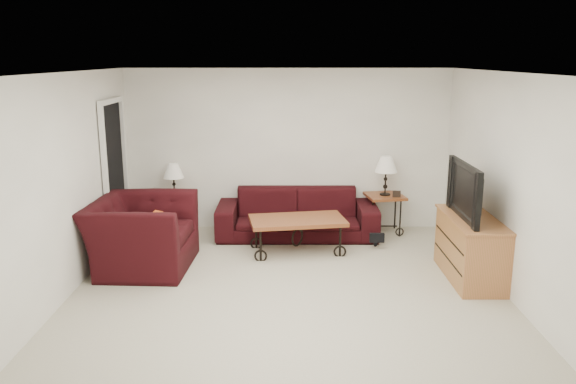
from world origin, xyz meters
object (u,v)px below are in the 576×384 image
object	(u,v)px
side_table_right	(384,214)
television	(473,191)
coffee_table	(297,235)
tv_stand	(471,248)
side_table_left	(175,215)
armchair	(142,234)
lamp_right	(386,176)
backpack	(376,233)
lamp_left	(174,181)
sofa	(297,214)

from	to	relation	value
side_table_right	television	size ratio (longest dim) A/B	0.52
coffee_table	tv_stand	size ratio (longest dim) A/B	1.00
side_table_left	side_table_right	distance (m)	3.23
armchair	coffee_table	bearing A→B (deg)	-71.02
lamp_right	television	size ratio (longest dim) A/B	0.52
lamp_right	armchair	distance (m)	3.71
side_table_right	backpack	distance (m)	0.73
armchair	backpack	world-z (taller)	armchair
lamp_left	tv_stand	world-z (taller)	lamp_left
sofa	lamp_left	world-z (taller)	lamp_left
tv_stand	side_table_right	bearing A→B (deg)	111.33
lamp_right	tv_stand	size ratio (longest dim) A/B	0.46
side_table_left	side_table_right	bearing A→B (deg)	0.00
backpack	television	bearing A→B (deg)	-40.93
armchair	sofa	bearing A→B (deg)	-53.83
armchair	television	distance (m)	4.16
coffee_table	armchair	world-z (taller)	armchair
lamp_left	lamp_right	world-z (taller)	lamp_right
side_table_left	lamp_left	bearing A→B (deg)	0.00
side_table_left	backpack	distance (m)	3.08
side_table_right	lamp_left	size ratio (longest dim) A/B	1.10
side_table_right	backpack	world-z (taller)	side_table_right
sofa	coffee_table	xyz separation A→B (m)	(-0.01, -0.74, -0.11)
side_table_right	lamp_right	world-z (taller)	lamp_right
tv_stand	television	xyz separation A→B (m)	(-0.02, 0.00, 0.72)
side_table_left	side_table_right	xyz separation A→B (m)	(3.23, 0.00, 0.03)
tv_stand	coffee_table	bearing A→B (deg)	155.13
lamp_right	backpack	xyz separation A→B (m)	(-0.23, -0.69, -0.69)
armchair	side_table_left	bearing A→B (deg)	-2.33
lamp_left	backpack	distance (m)	3.14
television	armchair	bearing A→B (deg)	-95.45
sofa	armchair	world-z (taller)	armchair
side_table_left	coffee_table	xyz separation A→B (m)	(1.87, -0.92, -0.03)
coffee_table	tv_stand	distance (m)	2.32
side_table_left	coffee_table	bearing A→B (deg)	-26.29
side_table_right	coffee_table	distance (m)	1.64
side_table_right	lamp_right	size ratio (longest dim) A/B	1.00
lamp_left	tv_stand	distance (m)	4.42
television	backpack	xyz separation A→B (m)	(-0.95, 1.21, -0.90)
sofa	side_table_right	bearing A→B (deg)	7.58
television	backpack	size ratio (longest dim) A/B	2.81
tv_stand	television	world-z (taller)	television
side_table_right	armchair	xyz separation A→B (m)	(-3.36, -1.51, 0.15)
lamp_right	side_table_right	bearing A→B (deg)	0.00
side_table_left	backpack	xyz separation A→B (m)	(3.00, -0.69, -0.07)
lamp_right	backpack	distance (m)	1.01
sofa	tv_stand	bearing A→B (deg)	-39.38
armchair	tv_stand	bearing A→B (deg)	-92.69
coffee_table	television	xyz separation A→B (m)	(2.08, -0.97, 0.87)
lamp_left	sofa	bearing A→B (deg)	-5.47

